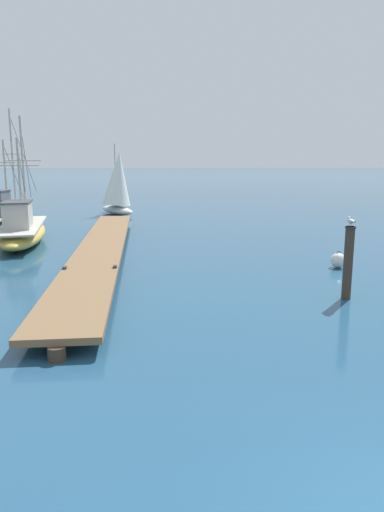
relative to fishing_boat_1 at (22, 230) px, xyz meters
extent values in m
cube|color=brown|center=(4.04, -3.17, -0.27)|extent=(2.54, 20.49, 0.16)
cylinder|color=#3D3023|center=(4.42, -13.38, -0.49)|extent=(0.36, 0.36, 0.29)
cylinder|color=#3D3023|center=(4.23, -8.28, -0.49)|extent=(0.36, 0.36, 0.29)
cylinder|color=#3D3023|center=(4.04, -3.17, -0.49)|extent=(0.36, 0.36, 0.29)
cylinder|color=#3D3023|center=(3.86, 1.94, -0.49)|extent=(0.36, 0.36, 0.29)
cylinder|color=#3D3023|center=(3.67, 7.04, -0.49)|extent=(0.36, 0.36, 0.29)
cube|color=#333338|center=(3.39, -7.28, -0.15)|extent=(0.13, 0.20, 0.08)
cube|color=#333338|center=(4.99, -7.23, -0.15)|extent=(0.13, 0.20, 0.08)
ellipsoid|color=gold|center=(-0.02, 0.14, -0.19)|extent=(3.12, 7.64, 0.89)
cube|color=#B2AD9E|center=(-0.02, 0.14, 0.22)|extent=(2.77, 6.87, 0.08)
cube|color=#B7B2A8|center=(0.15, -0.95, 0.82)|extent=(1.35, 1.93, 1.13)
cube|color=#3D3D42|center=(0.15, -0.95, 1.41)|extent=(1.46, 2.09, 0.06)
cylinder|color=#B2ADA3|center=(-0.08, 0.51, 2.25)|extent=(0.11, 0.11, 3.98)
cylinder|color=#B2ADA3|center=(-0.08, 0.51, 2.98)|extent=(1.77, 0.34, 0.06)
cylinder|color=#333338|center=(-0.25, 1.57, 2.45)|extent=(0.35, 2.05, 2.95)
cylinder|color=#B2ADA3|center=(-0.34, 2.16, 2.79)|extent=(0.11, 0.11, 5.08)
cylinder|color=#B2ADA3|center=(-0.34, 2.16, 3.19)|extent=(1.77, 0.34, 0.06)
cylinder|color=#333338|center=(-0.56, 3.51, 3.05)|extent=(0.44, 2.61, 3.76)
ellipsoid|color=#337556|center=(-2.22, 4.93, -0.25)|extent=(2.05, 4.84, 0.77)
cube|color=#B2AD9E|center=(-2.22, 4.93, 0.09)|extent=(1.81, 4.35, 0.08)
cube|color=#565B66|center=(-2.32, 4.24, 0.83)|extent=(0.93, 1.22, 1.40)
cylinder|color=#B2ADA3|center=(-2.19, 5.17, 2.22)|extent=(0.11, 0.11, 4.19)
cylinder|color=#B2ADA3|center=(-2.19, 5.17, 3.06)|extent=(1.26, 0.24, 0.06)
cylinder|color=#333338|center=(-2.03, 6.29, 2.43)|extent=(0.33, 2.16, 3.10)
cylinder|color=#B2ADA3|center=(-2.04, 6.21, 3.10)|extent=(0.11, 0.11, 5.94)
cylinder|color=#B2ADA3|center=(-2.04, 6.21, 3.55)|extent=(1.26, 0.24, 0.06)
cylinder|color=#333338|center=(-1.82, 7.80, 3.40)|extent=(0.45, 3.06, 4.39)
cylinder|color=#3D3023|center=(11.75, -9.62, 0.40)|extent=(0.26, 0.26, 2.08)
cylinder|color=#28282D|center=(11.75, -9.62, 1.42)|extent=(0.30, 0.30, 0.06)
cylinder|color=gold|center=(11.73, -9.63, 1.48)|extent=(0.01, 0.01, 0.07)
cylinder|color=gold|center=(11.78, -9.62, 1.48)|extent=(0.01, 0.01, 0.07)
ellipsoid|color=white|center=(11.75, -9.62, 1.59)|extent=(0.16, 0.29, 0.13)
ellipsoid|color=silver|center=(11.70, -9.65, 1.60)|extent=(0.06, 0.24, 0.09)
ellipsoid|color=#383838|center=(11.72, -9.76, 1.59)|extent=(0.03, 0.07, 0.04)
ellipsoid|color=silver|center=(11.81, -9.63, 1.60)|extent=(0.06, 0.24, 0.09)
ellipsoid|color=#383838|center=(11.82, -9.74, 1.59)|extent=(0.03, 0.07, 0.04)
cone|color=white|center=(11.77, -9.77, 1.59)|extent=(0.08, 0.09, 0.07)
sphere|color=white|center=(11.74, -9.51, 1.67)|extent=(0.08, 0.08, 0.08)
cone|color=gold|center=(11.73, -9.46, 1.67)|extent=(0.03, 0.05, 0.02)
sphere|color=silver|center=(12.95, -5.80, -0.36)|extent=(0.55, 0.55, 0.55)
torus|color=black|center=(12.95, -5.80, -0.09)|extent=(0.14, 0.02, 0.14)
ellipsoid|color=silver|center=(3.35, 11.79, -0.34)|extent=(3.11, 3.95, 0.60)
cylinder|color=#B2ADA3|center=(3.29, 11.87, 2.14)|extent=(0.08, 0.08, 4.35)
cone|color=silver|center=(3.48, 11.58, 1.92)|extent=(3.08, 2.98, 3.89)
camera|label=1|loc=(6.52, -22.30, 3.29)|focal=33.18mm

